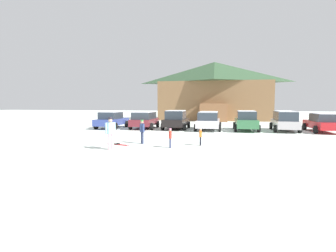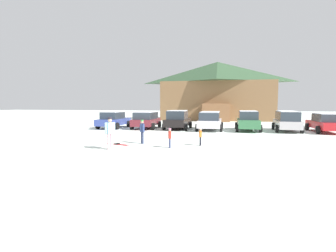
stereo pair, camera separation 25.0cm
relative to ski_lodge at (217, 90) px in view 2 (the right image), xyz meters
name	(u,v)px [view 2 (the right image)]	position (x,y,z in m)	size (l,w,h in m)	color
ground	(149,166)	(-1.39, -30.87, -4.36)	(160.00, 160.00, 0.00)	white
ski_lodge	(217,90)	(0.00, 0.00, 0.00)	(16.44, 10.59, 8.60)	brown
parked_blue_hatchback	(114,120)	(-9.27, -16.61, -3.55)	(2.22, 4.51, 1.61)	#374999
parked_maroon_van	(146,119)	(-6.03, -16.34, -3.49)	(2.29, 4.30, 1.62)	maroon
parked_black_sedan	(178,120)	(-2.97, -16.34, -3.49)	(2.25, 4.27, 1.76)	black
parked_white_suv	(210,120)	(0.03, -16.56, -3.47)	(2.27, 4.70, 1.66)	silver
parked_green_coupe	(248,121)	(3.29, -16.46, -3.49)	(2.11, 4.41, 1.76)	#367246
parked_silver_wagon	(287,120)	(6.52, -16.22, -3.43)	(2.27, 4.76, 1.75)	#BEB6BA
parked_red_sedan	(326,123)	(9.47, -16.44, -3.56)	(2.20, 4.66, 1.58)	red
skier_teen_in_navy_coat	(142,130)	(-3.38, -25.59, -3.57)	(0.35, 0.45, 1.41)	#2F3756
skier_child_in_red_jacket	(170,137)	(-1.47, -26.73, -3.77)	(0.20, 0.38, 1.05)	navy
skier_adult_in_blue_parka	(110,131)	(-4.34, -27.91, -3.42)	(0.41, 0.55, 1.67)	beige
skier_child_in_orange_jacket	(200,136)	(0.05, -25.58, -3.81)	(0.16, 0.37, 0.99)	black
pair_of_skis	(118,144)	(-4.65, -26.27, -4.34)	(1.50, 0.71, 0.08)	red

